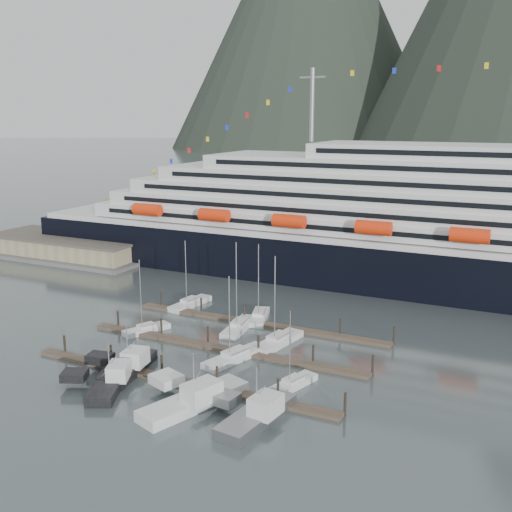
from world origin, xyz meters
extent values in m
plane|color=#4F5C5D|center=(0.00, 0.00, 0.00)|extent=(1600.00, 1600.00, 0.00)
cone|color=black|center=(-220.00, 600.00, 145.00)|extent=(340.00, 340.00, 340.00)
cube|color=black|center=(25.00, 55.00, 4.00)|extent=(210.00, 28.00, 12.00)
cube|color=silver|center=(25.00, 55.00, 10.50)|extent=(205.80, 27.44, 1.50)
cube|color=silver|center=(30.00, 55.00, 13.10)|extent=(185.00, 26.00, 3.20)
cube|color=black|center=(30.00, 41.95, 13.26)|extent=(175.75, 0.20, 1.00)
cube|color=silver|center=(32.00, 55.00, 16.30)|extent=(180.00, 25.00, 3.20)
cube|color=black|center=(32.00, 42.45, 16.46)|extent=(171.00, 0.20, 1.00)
cylinder|color=gray|center=(-10.00, 55.00, 38.30)|extent=(1.00, 1.00, 16.00)
cylinder|color=#F5310C|center=(-45.00, 40.00, 14.50)|extent=(7.00, 2.80, 2.80)
cylinder|color=#F5310C|center=(-27.00, 40.00, 14.50)|extent=(7.00, 2.80, 2.80)
cylinder|color=#F5310C|center=(-9.00, 40.00, 14.50)|extent=(7.00, 2.80, 2.80)
cylinder|color=#F5310C|center=(9.00, 40.00, 14.50)|extent=(7.00, 2.80, 2.80)
cylinder|color=#F5310C|center=(27.00, 40.00, 14.50)|extent=(7.00, 2.80, 2.80)
cube|color=#595956|center=(-72.00, 42.00, 0.30)|extent=(46.00, 20.00, 1.20)
cube|color=tan|center=(-72.00, 42.00, 2.50)|extent=(42.00, 16.00, 5.00)
cube|color=#595147|center=(-72.00, 42.00, 5.20)|extent=(43.00, 17.00, 0.60)
cube|color=#42382A|center=(-5.00, -10.00, 0.25)|extent=(48.00, 2.00, 0.50)
cylinder|color=black|center=(-26.00, -8.90, 1.40)|extent=(0.36, 0.36, 3.20)
cylinder|color=black|center=(-17.00, -8.90, 1.40)|extent=(0.36, 0.36, 3.20)
cylinder|color=black|center=(-8.00, -8.90, 1.40)|extent=(0.36, 0.36, 3.20)
cylinder|color=black|center=(1.00, -8.90, 1.40)|extent=(0.36, 0.36, 3.20)
cylinder|color=black|center=(10.00, -8.90, 1.40)|extent=(0.36, 0.36, 3.20)
cylinder|color=black|center=(19.00, -8.90, 1.40)|extent=(0.36, 0.36, 3.20)
cube|color=#42382A|center=(-5.00, 3.00, 0.25)|extent=(48.00, 2.00, 0.50)
cylinder|color=black|center=(-26.00, 4.10, 1.40)|extent=(0.36, 0.36, 3.20)
cylinder|color=black|center=(-17.00, 4.10, 1.40)|extent=(0.36, 0.36, 3.20)
cylinder|color=black|center=(-8.00, 4.10, 1.40)|extent=(0.36, 0.36, 3.20)
cylinder|color=black|center=(1.00, 4.10, 1.40)|extent=(0.36, 0.36, 3.20)
cylinder|color=black|center=(10.00, 4.10, 1.40)|extent=(0.36, 0.36, 3.20)
cylinder|color=black|center=(19.00, 4.10, 1.40)|extent=(0.36, 0.36, 3.20)
cube|color=#42382A|center=(-5.00, 16.00, 0.25)|extent=(48.00, 2.00, 0.50)
cylinder|color=black|center=(-26.00, 17.10, 1.40)|extent=(0.36, 0.36, 3.20)
cylinder|color=black|center=(-17.00, 17.10, 1.40)|extent=(0.36, 0.36, 3.20)
cylinder|color=black|center=(-8.00, 17.10, 1.40)|extent=(0.36, 0.36, 3.20)
cylinder|color=black|center=(1.00, 17.10, 1.40)|extent=(0.36, 0.36, 3.20)
cylinder|color=black|center=(10.00, 17.10, 1.40)|extent=(0.36, 0.36, 3.20)
cylinder|color=black|center=(19.00, 17.10, 1.40)|extent=(0.36, 0.36, 3.20)
cube|color=silver|center=(-20.35, 4.52, 0.25)|extent=(5.55, 8.55, 1.29)
cube|color=silver|center=(-20.35, 4.52, 1.06)|extent=(2.86, 3.40, 0.74)
cylinder|color=gray|center=(-20.69, 3.76, 6.82)|extent=(0.15, 0.15, 11.99)
cube|color=silver|center=(-6.61, 12.33, 0.25)|extent=(4.04, 11.19, 1.53)
cube|color=silver|center=(-6.61, 12.33, 1.26)|extent=(2.60, 4.05, 0.88)
cylinder|color=gray|center=(-6.49, 11.24, 8.31)|extent=(0.18, 0.18, 14.66)
cube|color=silver|center=(2.23, 8.99, 0.25)|extent=(4.78, 11.22, 1.60)
cube|color=silver|center=(2.23, 8.99, 1.32)|extent=(2.90, 4.14, 0.92)
cylinder|color=gray|center=(2.04, 7.92, 7.94)|extent=(0.18, 0.18, 13.83)
cube|color=silver|center=(-1.11, 0.43, 0.25)|extent=(6.04, 12.05, 1.50)
cube|color=silver|center=(-1.11, 0.43, 1.23)|extent=(3.23, 4.55, 0.85)
cylinder|color=gray|center=(-1.45, -0.70, 7.15)|extent=(0.17, 0.17, 12.37)
cube|color=silver|center=(-21.23, 20.00, 0.25)|extent=(4.00, 10.66, 1.46)
cube|color=silver|center=(-21.23, 20.00, 1.20)|extent=(2.52, 3.87, 0.83)
cylinder|color=gray|center=(-21.36, 18.97, 7.03)|extent=(0.17, 0.17, 12.19)
cube|color=silver|center=(-5.73, 18.58, 0.25)|extent=(5.46, 9.85, 1.47)
cube|color=silver|center=(-5.73, 18.58, 1.21)|extent=(3.00, 3.79, 0.84)
cylinder|color=gray|center=(-5.45, 17.67, 7.56)|extent=(0.17, 0.17, 13.24)
cube|color=silver|center=(10.28, -4.37, 0.25)|extent=(4.62, 8.49, 1.27)
cube|color=silver|center=(10.28, -4.37, 1.04)|extent=(2.56, 3.26, 0.72)
cylinder|color=gray|center=(10.04, -5.15, 5.95)|extent=(0.14, 0.14, 10.26)
cube|color=black|center=(-12.30, -15.00, 0.35)|extent=(8.48, 12.99, 1.95)
cube|color=black|center=(-16.68, -17.01, 1.56)|extent=(4.18, 3.92, 1.17)
cube|color=silver|center=(-11.15, -14.47, 2.24)|extent=(4.07, 4.60, 2.15)
cube|color=black|center=(-11.15, -14.47, 3.02)|extent=(3.79, 4.29, 0.49)
cylinder|color=gray|center=(-12.30, -15.00, 3.90)|extent=(0.16, 0.16, 4.88)
cube|color=black|center=(-12.84, -10.28, 0.35)|extent=(5.94, 12.23, 2.13)
cube|color=black|center=(-17.21, -11.11, 1.70)|extent=(4.04, 3.20, 1.28)
cube|color=silver|center=(-11.69, -10.07, 2.45)|extent=(3.58, 4.01, 2.34)
cube|color=black|center=(-11.69, -10.07, 3.30)|extent=(3.33, 3.74, 0.53)
cylinder|color=gray|center=(-12.84, -10.28, 4.26)|extent=(0.17, 0.17, 5.33)
cube|color=silver|center=(1.09, -15.00, 0.35)|extent=(8.98, 15.87, 2.21)
cube|color=silver|center=(-4.43, -13.01, 1.76)|extent=(4.68, 4.47, 1.32)
cube|color=silver|center=(2.55, -15.52, 2.54)|extent=(4.48, 5.41, 2.43)
cube|color=black|center=(2.55, -15.52, 3.42)|extent=(4.17, 5.04, 0.55)
cylinder|color=gray|center=(1.09, -15.00, 4.41)|extent=(0.18, 0.18, 5.52)
cube|color=gray|center=(9.87, -15.00, 0.35)|extent=(5.50, 13.26, 2.15)
cube|color=gray|center=(5.02, -14.37, 1.72)|extent=(3.98, 3.28, 1.29)
cube|color=silver|center=(11.15, -15.17, 2.47)|extent=(3.48, 4.22, 2.36)
cube|color=black|center=(11.15, -15.17, 3.33)|extent=(3.23, 3.94, 0.54)
cylinder|color=gray|center=(9.87, -15.00, 4.29)|extent=(0.17, 0.17, 5.36)
camera|label=1|loc=(38.32, -74.34, 35.96)|focal=42.00mm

